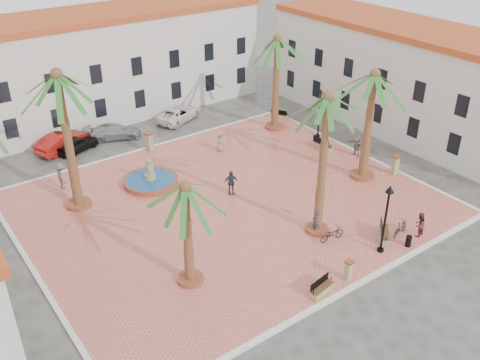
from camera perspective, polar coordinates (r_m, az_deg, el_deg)
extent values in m
plane|color=#56544F|center=(36.46, -1.27, -2.65)|extent=(120.00, 120.00, 0.00)
cube|color=#E3705E|center=(36.42, -1.27, -2.55)|extent=(26.00, 22.00, 0.15)
cube|color=silver|center=(44.81, -9.36, 3.50)|extent=(26.30, 0.30, 0.16)
cube|color=silver|center=(29.77, 11.19, -11.55)|extent=(26.30, 0.30, 0.16)
cube|color=silver|center=(44.17, 12.71, 2.75)|extent=(0.30, 22.30, 0.16)
cube|color=silver|center=(32.23, -20.87, -9.55)|extent=(0.30, 22.30, 0.16)
cube|color=silver|center=(50.95, -14.58, 11.49)|extent=(30.00, 7.00, 9.00)
cube|color=#B94920|center=(49.78, -15.28, 16.68)|extent=(30.40, 7.40, 0.50)
cube|color=black|center=(46.08, -23.23, 5.07)|extent=(1.00, 0.12, 1.60)
cube|color=black|center=(46.89, -18.87, 6.30)|extent=(1.00, 0.12, 1.60)
cube|color=black|center=(47.98, -14.66, 7.46)|extent=(1.00, 0.12, 1.60)
cube|color=black|center=(49.34, -10.64, 8.51)|extent=(1.00, 0.12, 1.60)
cube|color=black|center=(50.93, -6.83, 9.47)|extent=(1.00, 0.12, 1.60)
cube|color=black|center=(52.74, -3.25, 10.33)|extent=(1.00, 0.12, 1.60)
cube|color=black|center=(54.75, 0.10, 11.10)|extent=(1.00, 0.12, 1.60)
cube|color=black|center=(45.06, -23.98, 8.54)|extent=(1.00, 0.12, 1.60)
cube|color=black|center=(45.89, -19.47, 9.74)|extent=(1.00, 0.12, 1.60)
cube|color=black|center=(47.00, -15.12, 10.85)|extent=(1.00, 0.12, 1.60)
cube|color=black|center=(48.38, -10.97, 11.83)|extent=(1.00, 0.12, 1.60)
cube|color=black|center=(50.00, -7.04, 12.71)|extent=(1.00, 0.12, 1.60)
cube|color=black|center=(51.85, -3.35, 13.47)|extent=(1.00, 0.12, 1.60)
cube|color=black|center=(53.89, 0.10, 14.13)|extent=(1.00, 0.12, 1.60)
cube|color=silver|center=(48.90, 17.14, 10.09)|extent=(7.00, 26.00, 8.50)
cube|color=#B94920|center=(47.71, 17.95, 15.18)|extent=(7.40, 26.40, 0.50)
cube|color=black|center=(42.92, 21.88, 3.62)|extent=(0.12, 1.00, 1.60)
cube|color=black|center=(44.75, 18.01, 5.35)|extent=(0.12, 1.00, 1.60)
cube|color=black|center=(46.80, 14.45, 6.93)|extent=(0.12, 1.00, 1.60)
cube|color=black|center=(49.05, 11.18, 8.34)|extent=(0.12, 1.00, 1.60)
cube|color=black|center=(51.47, 8.18, 9.60)|extent=(0.12, 1.00, 1.60)
cube|color=black|center=(54.03, 5.45, 10.72)|extent=(0.12, 1.00, 1.60)
cube|color=black|center=(41.81, 22.64, 7.31)|extent=(0.12, 1.00, 1.60)
cube|color=black|center=(43.69, 18.62, 8.94)|extent=(0.12, 1.00, 1.60)
cube|color=black|center=(45.79, 14.92, 10.39)|extent=(0.12, 1.00, 1.60)
cube|color=black|center=(48.09, 11.53, 11.67)|extent=(0.12, 1.00, 1.60)
cube|color=black|center=(50.55, 8.43, 12.80)|extent=(0.12, 1.00, 1.60)
cube|color=black|center=(53.16, 5.60, 13.78)|extent=(0.12, 1.00, 1.60)
cube|color=black|center=(25.96, -24.10, -15.05)|extent=(0.12, 1.00, 1.60)
cube|color=black|center=(20.99, -22.98, -15.77)|extent=(0.12, 1.00, 1.60)
cylinder|color=#9E4B2E|center=(39.11, -9.50, -0.12)|extent=(3.94, 3.94, 0.38)
cylinder|color=#194C8C|center=(39.03, -9.52, 0.09)|extent=(3.47, 3.47, 0.06)
cylinder|color=#91985E|center=(39.02, -9.52, 0.12)|extent=(0.84, 0.84, 0.75)
cylinder|color=#91985E|center=(38.67, -9.61, 1.09)|extent=(0.56, 0.56, 1.13)
sphere|color=#91985E|center=(38.34, -9.70, 2.02)|extent=(0.41, 0.41, 0.41)
cylinder|color=#9E4B2E|center=(37.61, -16.80, -2.45)|extent=(1.69, 1.69, 0.25)
cylinder|color=brown|center=(35.52, -17.85, 3.87)|extent=(0.55, 0.55, 8.94)
sphere|color=brown|center=(33.95, -19.00, 10.69)|extent=(0.74, 0.74, 0.74)
cylinder|color=#9E4B2E|center=(29.83, -5.32, -10.47)|extent=(1.45, 1.45, 0.22)
cylinder|color=brown|center=(28.03, -5.60, -5.78)|extent=(0.47, 0.47, 5.74)
sphere|color=brown|center=(26.49, -5.90, -0.69)|extent=(0.63, 0.63, 0.63)
cylinder|color=#9E4B2E|center=(33.88, 8.22, -5.21)|extent=(1.45, 1.45, 0.22)
cylinder|color=brown|center=(31.60, 8.78, 1.46)|extent=(0.47, 0.47, 8.68)
sphere|color=brown|center=(29.85, 9.41, 8.84)|extent=(0.64, 0.64, 0.64)
cylinder|color=#9E4B2E|center=(40.53, 12.90, 0.52)|extent=(1.75, 1.75, 0.26)
cylinder|color=brown|center=(38.84, 13.53, 5.61)|extent=(0.57, 0.57, 7.60)
sphere|color=brown|center=(37.53, 14.21, 10.93)|extent=(0.77, 0.77, 0.77)
cylinder|color=#9E4B2E|center=(47.68, 3.69, 5.73)|extent=(1.67, 1.67, 0.25)
cylinder|color=brown|center=(46.24, 3.85, 10.25)|extent=(0.54, 0.54, 7.70)
sphere|color=brown|center=(45.14, 4.01, 14.87)|extent=(0.73, 0.73, 0.73)
cube|color=#91985E|center=(29.23, 8.73, -11.54)|extent=(1.68, 0.75, 0.36)
cube|color=#56351E|center=(29.09, 8.77, -11.23)|extent=(1.59, 0.69, 0.05)
cube|color=black|center=(29.02, 8.48, -10.69)|extent=(1.52, 0.29, 0.45)
cylinder|color=black|center=(28.54, 7.84, -11.80)|extent=(0.05, 0.05, 0.27)
cylinder|color=black|center=(29.52, 9.69, -10.35)|extent=(0.05, 0.05, 0.27)
cube|color=#91985E|center=(34.00, 15.15, -5.70)|extent=(1.72, 1.68, 0.41)
cube|color=#56351E|center=(33.87, 15.20, -5.37)|extent=(1.61, 1.57, 0.06)
cube|color=black|center=(33.70, 14.88, -4.96)|extent=(1.29, 1.24, 0.51)
cylinder|color=black|center=(33.09, 15.30, -6.04)|extent=(0.05, 0.05, 0.31)
cylinder|color=black|center=(34.53, 15.14, -4.40)|extent=(0.05, 0.05, 0.31)
cube|color=#91985E|center=(44.17, 8.79, 3.55)|extent=(0.59, 1.89, 0.42)
cube|color=#56351E|center=(44.07, 8.81, 3.83)|extent=(0.54, 1.78, 0.06)
cube|color=black|center=(43.80, 8.62, 4.09)|extent=(0.07, 1.78, 0.52)
cylinder|color=black|center=(43.45, 9.63, 3.57)|extent=(0.05, 0.05, 0.31)
cylinder|color=black|center=(44.59, 8.04, 4.39)|extent=(0.05, 0.05, 0.31)
cube|color=#91985E|center=(49.78, 4.20, 6.82)|extent=(1.26, 1.63, 0.36)
cube|color=#56351E|center=(49.70, 4.21, 7.04)|extent=(1.18, 1.53, 0.05)
cube|color=black|center=(49.44, 4.15, 7.22)|extent=(0.84, 1.32, 0.45)
cylinder|color=black|center=(49.45, 5.05, 7.02)|extent=(0.05, 0.05, 0.27)
cylinder|color=black|center=(49.88, 3.38, 7.28)|extent=(0.05, 0.05, 0.27)
cylinder|color=black|center=(32.90, 14.75, -7.21)|extent=(0.40, 0.40, 0.18)
cylinder|color=black|center=(31.78, 15.20, -4.28)|extent=(0.13, 0.13, 3.98)
cone|color=black|center=(30.68, 15.72, -0.92)|extent=(0.49, 0.49, 0.44)
sphere|color=beige|center=(30.76, 15.67, -1.19)|extent=(0.27, 0.27, 0.27)
cylinder|color=black|center=(46.37, 8.29, 4.71)|extent=(0.38, 0.38, 0.17)
cylinder|color=black|center=(45.61, 8.46, 6.92)|extent=(0.13, 0.13, 3.82)
cone|color=black|center=(44.88, 8.65, 9.36)|extent=(0.47, 0.47, 0.42)
sphere|color=beige|center=(44.93, 8.63, 9.17)|extent=(0.25, 0.25, 0.25)
cube|color=#91985E|center=(30.11, 11.48, -9.46)|extent=(0.37, 0.37, 1.14)
cube|color=#9E4B2E|center=(29.73, 11.60, -8.54)|extent=(0.46, 0.46, 0.09)
cube|color=#91985E|center=(43.80, -9.64, 3.98)|extent=(0.53, 0.53, 1.43)
cube|color=#9E4B2E|center=(43.48, -9.72, 4.90)|extent=(0.66, 0.66, 0.11)
cube|color=#91985E|center=(41.27, 16.20, 1.48)|extent=(0.47, 0.47, 1.35)
cube|color=#9E4B2E|center=(40.95, 16.33, 2.38)|extent=(0.58, 0.58, 0.10)
cylinder|color=black|center=(33.63, 17.53, -6.24)|extent=(0.36, 0.36, 0.69)
imported|color=#2E3345|center=(33.36, 8.18, -4.39)|extent=(0.68, 0.56, 1.59)
imported|color=black|center=(33.00, 9.78, -5.68)|extent=(1.76, 0.79, 0.89)
imported|color=maroon|center=(34.50, 18.59, -4.52)|extent=(0.87, 0.73, 1.61)
imported|color=black|center=(34.45, 16.73, -4.90)|extent=(1.65, 0.74, 0.96)
imported|color=#937D5D|center=(43.13, -2.12, 4.11)|extent=(0.91, 0.74, 1.60)
imported|color=#35425A|center=(36.97, -0.98, -0.28)|extent=(1.13, 0.77, 1.79)
imported|color=#57565C|center=(39.67, -18.51, 0.41)|extent=(0.80, 1.30, 1.96)
imported|color=slate|center=(43.30, 12.38, 3.67)|extent=(0.54, 1.68, 1.81)
imported|color=black|center=(45.45, -16.97, 3.69)|extent=(3.89, 2.62, 1.23)
imported|color=#A91712|center=(45.92, -18.44, 3.91)|extent=(4.86, 3.20, 1.51)
imported|color=#9B9AA2|center=(46.91, -13.23, 5.05)|extent=(4.71, 3.34, 1.27)
imported|color=white|center=(49.57, -6.59, 7.02)|extent=(5.27, 3.94, 1.33)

